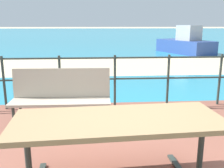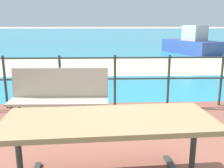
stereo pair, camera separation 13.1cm
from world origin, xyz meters
The scene contains 6 objects.
sea_water centered at (0.00, 40.00, 0.01)m, with size 90.00×90.00×0.01m, color teal.
beach_strip centered at (0.00, 7.42, 0.01)m, with size 54.00×4.07×0.01m, color beige.
picnic_table centered at (-0.18, -0.22, 0.64)m, with size 1.75×1.46×0.77m.
park_bench centered at (-0.85, 1.45, 0.58)m, with size 1.41×0.44×0.87m.
railing_fence centered at (0.00, 2.37, 0.65)m, with size 5.94×0.04×0.96m.
boat_near centered at (4.47, 11.34, 0.48)m, with size 2.51×3.83×1.47m.
Camera 1 is at (-0.36, -2.08, 1.56)m, focal length 40.43 mm.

